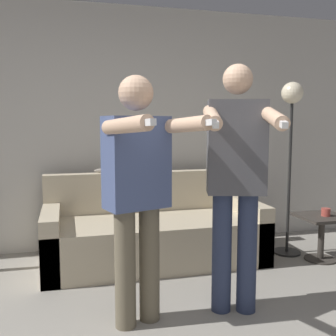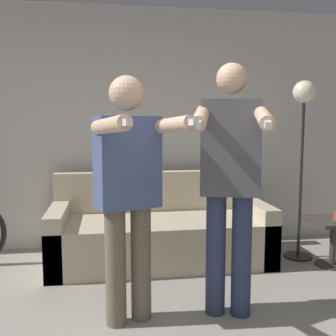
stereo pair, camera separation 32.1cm
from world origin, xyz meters
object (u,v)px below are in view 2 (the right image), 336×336
at_px(person_right, 230,175).
at_px(cat, 127,164).
at_px(couch, 160,233).
at_px(side_table, 334,232).
at_px(floor_lamp, 303,122).
at_px(person_left, 129,183).

distance_m(person_right, cat, 1.66).
height_order(couch, side_table, couch).
bearing_deg(person_right, floor_lamp, 61.23).
height_order(couch, person_left, person_left).
relative_size(person_left, cat, 4.05).
xyz_separation_m(person_right, cat, (-0.62, 1.53, -0.08)).
bearing_deg(person_right, person_left, -163.19).
bearing_deg(cat, side_table, -21.38).
relative_size(person_right, cat, 4.28).
distance_m(person_left, cat, 1.53).
distance_m(cat, side_table, 2.14).
xyz_separation_m(person_right, side_table, (1.29, 0.78, -0.68)).
height_order(cat, floor_lamp, floor_lamp).
distance_m(person_left, floor_lamp, 2.10).
bearing_deg(cat, couch, -48.50).
relative_size(person_right, side_table, 3.89).
bearing_deg(side_table, floor_lamp, 128.27).
bearing_deg(person_left, person_right, -17.56).
xyz_separation_m(cat, floor_lamp, (1.70, -0.48, 0.44)).
distance_m(cat, floor_lamp, 1.82).
xyz_separation_m(couch, person_left, (-0.37, -1.20, 0.69)).
height_order(person_right, cat, person_right).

